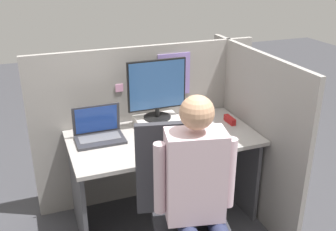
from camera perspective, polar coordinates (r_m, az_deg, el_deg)
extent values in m
cube|color=gray|center=(3.37, -2.99, -1.29)|extent=(1.93, 0.04, 1.36)
cube|color=#937AC6|center=(3.27, 0.88, 5.96)|extent=(0.28, 0.01, 0.36)
cube|color=#F4EA66|center=(3.33, 1.74, 4.19)|extent=(0.09, 0.01, 0.09)
cube|color=#EA9EC6|center=(3.16, -7.08, 3.98)|extent=(0.06, 0.01, 0.06)
cube|color=gray|center=(3.27, 12.02, -2.55)|extent=(0.04, 1.39, 1.36)
cube|color=#9E9993|center=(3.01, -0.67, -3.29)|extent=(1.43, 0.74, 0.03)
cube|color=#4C4C51|center=(3.06, -12.88, -11.48)|extent=(0.03, 0.63, 0.72)
cube|color=#4C4C51|center=(3.45, 10.08, -7.07)|extent=(0.03, 0.63, 0.72)
cube|color=white|center=(3.17, -1.55, -0.89)|extent=(0.35, 0.24, 0.07)
cylinder|color=black|center=(3.16, -1.56, -0.24)|extent=(0.22, 0.22, 0.01)
cylinder|color=black|center=(3.14, -1.57, 0.52)|extent=(0.04, 0.04, 0.08)
cube|color=black|center=(3.07, -1.64, 4.49)|extent=(0.47, 0.02, 0.40)
cube|color=#2D5184|center=(3.05, -1.56, 4.41)|extent=(0.45, 0.00, 0.38)
cube|color=#2D2D33|center=(2.97, -9.81, -3.51)|extent=(0.36, 0.23, 0.02)
cube|color=#5B5B60|center=(2.98, -9.89, -3.17)|extent=(0.30, 0.13, 0.00)
cube|color=#2D2D33|center=(3.01, -10.36, -0.53)|extent=(0.36, 0.03, 0.23)
cube|color=#1E3D93|center=(3.00, -10.35, -0.57)|extent=(0.32, 0.02, 0.20)
ellipsoid|color=gray|center=(2.79, -4.05, -4.70)|extent=(0.06, 0.05, 0.04)
cube|color=#A31919|center=(3.26, 8.95, -0.63)|extent=(0.04, 0.14, 0.05)
cone|color=orange|center=(2.75, 0.65, -5.13)|extent=(0.04, 0.11, 0.04)
cylinder|color=green|center=(2.80, 0.13, -4.51)|extent=(0.02, 0.02, 0.02)
cube|color=#2D2D33|center=(2.51, 0.32, -7.60)|extent=(0.44, 0.14, 0.62)
cylinder|color=#282D4C|center=(2.43, 7.38, -16.25)|extent=(0.17, 0.30, 0.11)
cube|color=silver|center=(2.29, 3.94, -8.72)|extent=(0.37, 0.27, 0.55)
sphere|color=tan|center=(2.11, 4.23, 0.44)|extent=(0.19, 0.19, 0.19)
cylinder|color=silver|center=(2.26, -1.22, -9.14)|extent=(0.07, 0.07, 0.44)
cylinder|color=silver|center=(2.33, 8.92, -8.25)|extent=(0.07, 0.07, 0.44)
cylinder|color=#A3332D|center=(3.24, 4.08, -0.26)|extent=(0.07, 0.07, 0.09)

